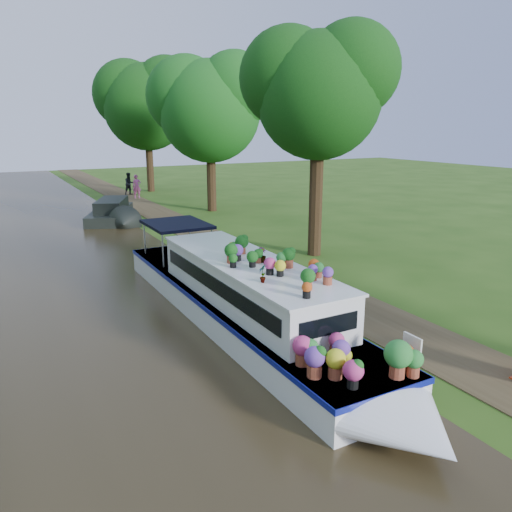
{
  "coord_description": "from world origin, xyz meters",
  "views": [
    {
      "loc": [
        -7.88,
        -13.35,
        5.19
      ],
      "look_at": [
        -0.79,
        -0.39,
        1.3
      ],
      "focal_mm": 35.0,
      "sensor_mm": 36.0,
      "label": 1
    }
  ],
  "objects_px": {
    "second_boat": "(112,212)",
    "pedestrian_pink": "(137,186)",
    "pedestrian_dark": "(129,184)",
    "plant_boat": "(247,299)"
  },
  "relations": [
    {
      "from": "second_boat",
      "to": "pedestrian_pink",
      "type": "relative_size",
      "value": 3.91
    },
    {
      "from": "plant_boat",
      "to": "second_boat",
      "type": "height_order",
      "value": "plant_boat"
    },
    {
      "from": "pedestrian_pink",
      "to": "pedestrian_dark",
      "type": "xyz_separation_m",
      "value": [
        0.0,
        2.02,
        -0.01
      ]
    },
    {
      "from": "plant_boat",
      "to": "second_boat",
      "type": "bearing_deg",
      "value": 88.34
    },
    {
      "from": "pedestrian_dark",
      "to": "plant_boat",
      "type": "bearing_deg",
      "value": -107.4
    },
    {
      "from": "second_boat",
      "to": "pedestrian_pink",
      "type": "xyz_separation_m",
      "value": [
        3.65,
        7.92,
        0.39
      ]
    },
    {
      "from": "pedestrian_pink",
      "to": "pedestrian_dark",
      "type": "height_order",
      "value": "pedestrian_pink"
    },
    {
      "from": "second_boat",
      "to": "pedestrian_dark",
      "type": "height_order",
      "value": "pedestrian_dark"
    },
    {
      "from": "second_boat",
      "to": "pedestrian_pink",
      "type": "height_order",
      "value": "pedestrian_pink"
    },
    {
      "from": "second_boat",
      "to": "pedestrian_dark",
      "type": "xyz_separation_m",
      "value": [
        3.65,
        9.94,
        0.38
      ]
    }
  ]
}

